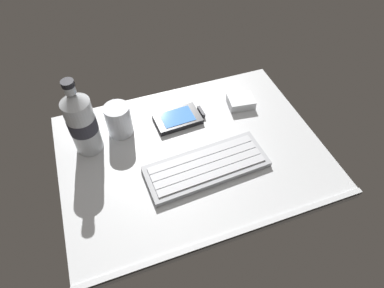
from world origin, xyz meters
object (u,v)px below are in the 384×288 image
at_px(juice_cup, 119,121).
at_px(charger_block, 241,102).
at_px(handheld_device, 180,118).
at_px(water_bottle, 82,122).
at_px(keyboard, 207,166).

distance_m(juice_cup, charger_block, 0.34).
relative_size(handheld_device, charger_block, 1.87).
height_order(juice_cup, water_bottle, water_bottle).
bearing_deg(handheld_device, juice_cup, 175.82).
distance_m(juice_cup, water_bottle, 0.10).
xyz_separation_m(handheld_device, juice_cup, (-0.16, 0.01, 0.03)).
relative_size(keyboard, juice_cup, 3.48).
bearing_deg(handheld_device, water_bottle, -176.70).
bearing_deg(water_bottle, juice_cup, 16.90).
height_order(handheld_device, water_bottle, water_bottle).
distance_m(handheld_device, water_bottle, 0.25).
bearing_deg(juice_cup, handheld_device, -4.18).
relative_size(juice_cup, charger_block, 1.21).
xyz_separation_m(keyboard, water_bottle, (-0.25, 0.16, 0.08)).
bearing_deg(handheld_device, charger_block, -0.22).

